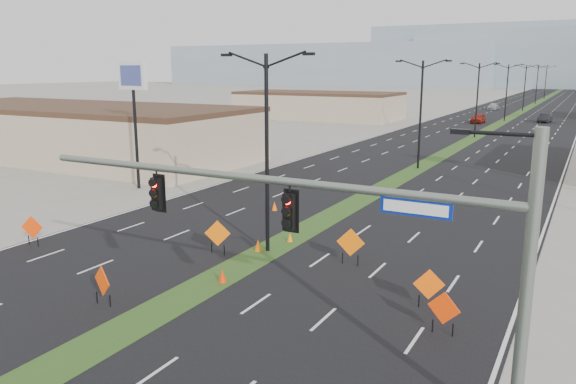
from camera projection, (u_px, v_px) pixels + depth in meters
The scene contains 29 objects.
ground at pixel (86, 351), 18.85m from camera, with size 600.00×600.00×0.00m, color gray.
road_surface at pixel (507, 119), 104.64m from camera, with size 25.00×400.00×0.02m, color black.
median_strip at pixel (507, 119), 104.64m from camera, with size 2.00×400.00×0.04m, color #2B4D1B.
building_sw_near at pixel (73, 133), 60.37m from camera, with size 40.00×16.00×5.00m, color tan.
building_sw_far at pixel (318, 106), 106.21m from camera, with size 30.00×14.00×4.50m, color tan.
mesa_west at pixel (327, 65), 312.67m from camera, with size 180.00×50.00×22.00m, color gray.
mesa_backdrop at pixel (509, 56), 303.92m from camera, with size 140.00×50.00×32.00m, color gray.
signal_mast at pixel (349, 235), 15.54m from camera, with size 16.30×0.60×8.00m.
streetlight_0 at pixel (267, 148), 27.98m from camera, with size 5.15×0.24×10.02m.
streetlight_1 at pixel (421, 111), 52.00m from camera, with size 5.15×0.24×10.02m.
streetlight_2 at pixel (477, 98), 76.02m from camera, with size 5.15×0.24×10.02m.
streetlight_3 at pixel (507, 91), 100.04m from camera, with size 5.15×0.24×10.02m.
streetlight_4 at pixel (525, 86), 124.06m from camera, with size 5.15×0.24×10.02m.
streetlight_5 at pixel (537, 83), 148.08m from camera, with size 5.15×0.24×10.02m.
streetlight_6 at pixel (546, 81), 172.10m from camera, with size 5.15×0.24×10.02m.
car_left at pixel (478, 118), 97.32m from camera, with size 1.95×4.84×1.65m, color maroon.
car_mid at pixel (545, 118), 98.47m from camera, with size 1.69×4.84×1.59m, color black.
car_far at pixel (493, 107), 128.97m from camera, with size 2.00×4.91×1.43m, color #A1A7AB.
construction_sign_0 at pixel (32, 228), 29.85m from camera, with size 1.19×0.45×1.66m.
construction_sign_1 at pixel (102, 282), 22.29m from camera, with size 1.19×0.43×1.66m.
construction_sign_2 at pixel (218, 234), 28.47m from camera, with size 1.24×0.57×1.78m.
construction_sign_3 at pixel (351, 244), 26.89m from camera, with size 1.36×0.28×1.83m.
construction_sign_4 at pixel (429, 286), 21.96m from camera, with size 1.17×0.49×1.65m.
construction_sign_5 at pixel (444, 310), 19.81m from camera, with size 1.21×0.24×1.63m.
cone_0 at pixel (258, 246), 29.00m from camera, with size 0.41×0.41×0.68m, color #E25B04.
cone_1 at pixel (222, 276), 24.77m from camera, with size 0.39×0.39×0.65m, color #EF3005.
cone_2 at pixel (290, 237), 30.59m from camera, with size 0.33×0.33×0.56m, color orange.
cone_3 at pixel (274, 206), 37.43m from camera, with size 0.38×0.38×0.63m, color #FF5905.
pole_sign_west at pixel (133, 85), 42.75m from camera, with size 3.22×0.99×9.85m.
Camera 1 is at (14.21, -11.91, 9.29)m, focal length 35.00 mm.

